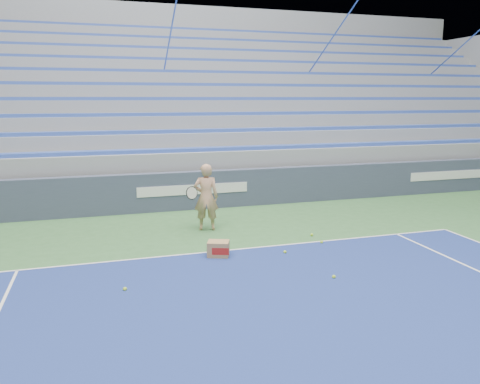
# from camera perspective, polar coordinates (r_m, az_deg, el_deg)

# --- Properties ---
(sponsor_barrier) EXTENTS (30.00, 0.32, 1.10)m
(sponsor_barrier) POSITION_cam_1_polar(r_m,az_deg,el_deg) (13.61, -5.80, 0.22)
(sponsor_barrier) COLOR #3A4258
(sponsor_barrier) RESTS_ON ground
(bleachers) EXTENTS (31.00, 9.15, 7.30)m
(bleachers) POSITION_cam_1_polar(r_m,az_deg,el_deg) (19.02, -9.26, 8.78)
(bleachers) COLOR gray
(bleachers) RESTS_ON ground
(tennis_player) EXTENTS (0.94, 0.88, 1.64)m
(tennis_player) POSITION_cam_1_polar(r_m,az_deg,el_deg) (11.34, -4.17, -0.62)
(tennis_player) COLOR tan
(tennis_player) RESTS_ON ground
(ball_box) EXTENTS (0.51, 0.46, 0.32)m
(ball_box) POSITION_cam_1_polar(r_m,az_deg,el_deg) (9.58, -2.66, -6.95)
(ball_box) COLOR #A07A4D
(ball_box) RESTS_ON ground
(tennis_ball_0) EXTENTS (0.07, 0.07, 0.07)m
(tennis_ball_0) POSITION_cam_1_polar(r_m,az_deg,el_deg) (11.10, 8.75, -5.18)
(tennis_ball_0) COLOR #BAE82F
(tennis_ball_0) RESTS_ON ground
(tennis_ball_1) EXTENTS (0.07, 0.07, 0.07)m
(tennis_ball_1) POSITION_cam_1_polar(r_m,az_deg,el_deg) (10.08, -2.19, -6.76)
(tennis_ball_1) COLOR #BAE82F
(tennis_ball_1) RESTS_ON ground
(tennis_ball_2) EXTENTS (0.07, 0.07, 0.07)m
(tennis_ball_2) POSITION_cam_1_polar(r_m,az_deg,el_deg) (10.59, 9.92, -6.03)
(tennis_ball_2) COLOR #BAE82F
(tennis_ball_2) RESTS_ON ground
(tennis_ball_3) EXTENTS (0.07, 0.07, 0.07)m
(tennis_ball_3) POSITION_cam_1_polar(r_m,az_deg,el_deg) (8.66, 11.37, -10.10)
(tennis_ball_3) COLOR #BAE82F
(tennis_ball_3) RESTS_ON ground
(tennis_ball_4) EXTENTS (0.07, 0.07, 0.07)m
(tennis_ball_4) POSITION_cam_1_polar(r_m,az_deg,el_deg) (8.22, -13.86, -11.41)
(tennis_ball_4) COLOR #BAE82F
(tennis_ball_4) RESTS_ON ground
(tennis_ball_5) EXTENTS (0.07, 0.07, 0.07)m
(tennis_ball_5) POSITION_cam_1_polar(r_m,az_deg,el_deg) (9.83, 5.50, -7.29)
(tennis_ball_5) COLOR #BAE82F
(tennis_ball_5) RESTS_ON ground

